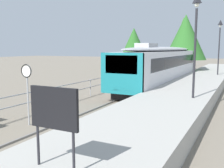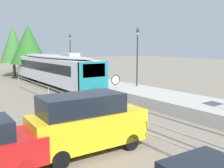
{
  "view_description": "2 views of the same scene",
  "coord_description": "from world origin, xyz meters",
  "px_view_note": "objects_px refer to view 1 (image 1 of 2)",
  "views": [
    {
      "loc": [
        6.67,
        4.89,
        3.5
      ],
      "look_at": [
        0.4,
        17.22,
        1.6
      ],
      "focal_mm": 41.75,
      "sensor_mm": 36.0,
      "label": 1
    },
    {
      "loc": [
        -10.72,
        1.28,
        4.42
      ],
      "look_at": [
        0.4,
        17.22,
        1.6
      ],
      "focal_mm": 40.72,
      "sensor_mm": 36.0,
      "label": 2
    }
  ],
  "objects_px": {
    "commuter_train": "(163,63)",
    "platform_lamp_mid_platform": "(196,26)",
    "platform_lamp_far_end": "(220,37)",
    "platform_notice_board": "(54,111)",
    "speed_limit_sign": "(27,79)"
  },
  "relations": [
    {
      "from": "commuter_train",
      "to": "platform_lamp_mid_platform",
      "type": "height_order",
      "value": "platform_lamp_mid_platform"
    },
    {
      "from": "platform_lamp_mid_platform",
      "to": "commuter_train",
      "type": "bearing_deg",
      "value": 115.02
    },
    {
      "from": "platform_lamp_far_end",
      "to": "platform_notice_board",
      "type": "distance_m",
      "value": 23.75
    },
    {
      "from": "commuter_train",
      "to": "platform_lamp_mid_platform",
      "type": "bearing_deg",
      "value": -64.98
    },
    {
      "from": "platform_notice_board",
      "to": "commuter_train",
      "type": "bearing_deg",
      "value": 99.37
    },
    {
      "from": "platform_lamp_far_end",
      "to": "speed_limit_sign",
      "type": "xyz_separation_m",
      "value": [
        -6.32,
        -19.25,
        -2.5
      ]
    },
    {
      "from": "commuter_train",
      "to": "platform_notice_board",
      "type": "relative_size",
      "value": 10.13
    },
    {
      "from": "platform_lamp_mid_platform",
      "to": "platform_notice_board",
      "type": "relative_size",
      "value": 2.97
    },
    {
      "from": "platform_lamp_mid_platform",
      "to": "platform_notice_board",
      "type": "bearing_deg",
      "value": -97.0
    },
    {
      "from": "commuter_train",
      "to": "platform_lamp_mid_platform",
      "type": "relative_size",
      "value": 3.41
    },
    {
      "from": "commuter_train",
      "to": "platform_lamp_mid_platform",
      "type": "distance_m",
      "value": 10.59
    },
    {
      "from": "platform_lamp_mid_platform",
      "to": "speed_limit_sign",
      "type": "relative_size",
      "value": 1.91
    },
    {
      "from": "speed_limit_sign",
      "to": "commuter_train",
      "type": "bearing_deg",
      "value": 82.4
    },
    {
      "from": "platform_lamp_far_end",
      "to": "speed_limit_sign",
      "type": "height_order",
      "value": "platform_lamp_far_end"
    },
    {
      "from": "commuter_train",
      "to": "speed_limit_sign",
      "type": "height_order",
      "value": "commuter_train"
    }
  ]
}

